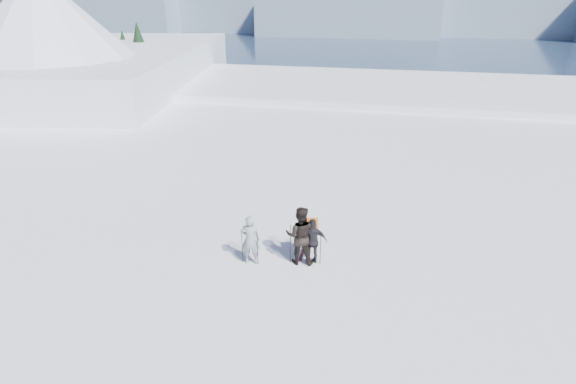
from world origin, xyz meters
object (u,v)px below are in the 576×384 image
object	(u,v)px
skier_grey	(250,240)
skis_loose	(307,247)
skier_dark	(300,235)
skier_pack	(313,241)

from	to	relation	value
skier_grey	skis_loose	size ratio (longest dim) A/B	0.97
skis_loose	skier_grey	bearing A→B (deg)	-140.99
skier_dark	skis_loose	distance (m)	1.28
skier_dark	skis_loose	xyz separation A→B (m)	(0.06, 0.88, -0.94)
skier_dark	skis_loose	world-z (taller)	skier_dark
skier_pack	skis_loose	world-z (taller)	skier_pack
skier_dark	skier_pack	xyz separation A→B (m)	(0.38, 0.07, -0.20)
skier_dark	skis_loose	bearing A→B (deg)	-97.71
skier_pack	skis_loose	bearing A→B (deg)	-82.31
skier_grey	skier_dark	bearing A→B (deg)	-174.37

